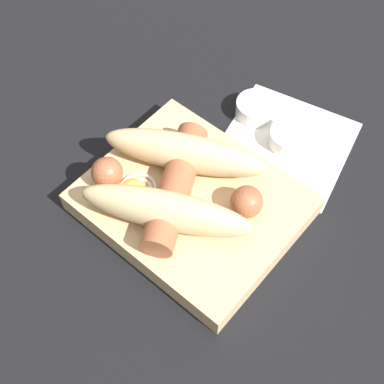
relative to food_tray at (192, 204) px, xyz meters
The scene contains 8 objects.
ground_plane 0.01m from the food_tray, ahead, with size 3.00×3.00×0.00m, color black.
food_tray is the anchor object (origin of this frame).
bread_roll 0.04m from the food_tray, 24.31° to the left, with size 0.22×0.19×0.05m.
sausage 0.04m from the food_tray, 35.26° to the left, with size 0.18×0.16×0.04m.
pickled_veggies 0.07m from the food_tray, 36.81° to the left, with size 0.06×0.07×0.00m.
napkin 0.15m from the food_tray, 100.17° to the right, with size 0.18×0.18×0.00m.
condiment_cup_near 0.15m from the food_tray, 100.53° to the right, with size 0.05×0.05×0.02m.
condiment_cup_far 0.17m from the food_tray, 78.63° to the right, with size 0.05×0.05×0.02m.
Camera 1 is at (-0.20, 0.24, 0.53)m, focal length 50.00 mm.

